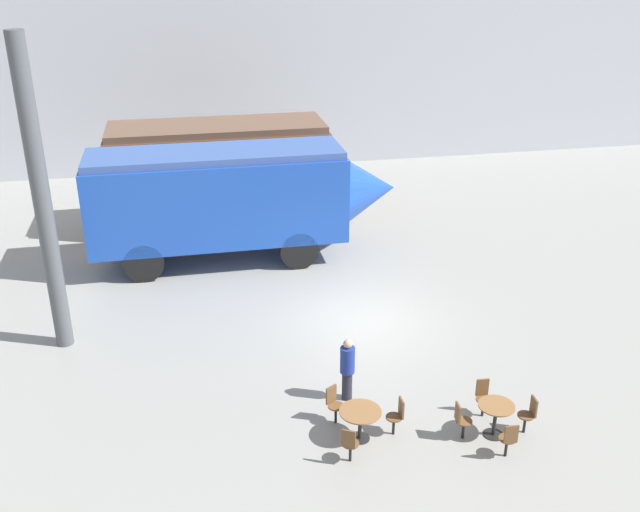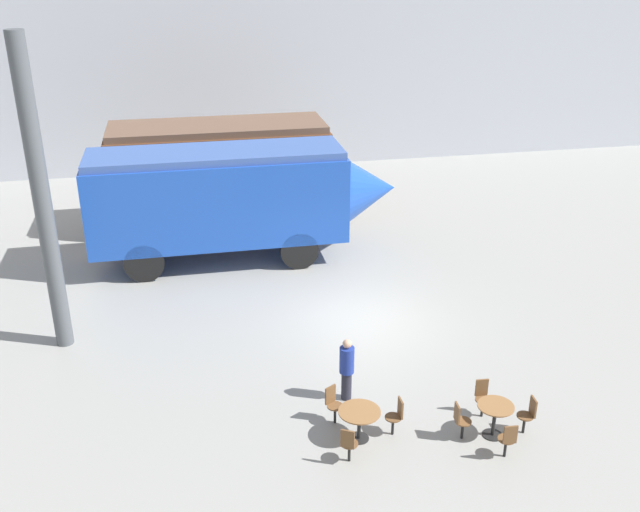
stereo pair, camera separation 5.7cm
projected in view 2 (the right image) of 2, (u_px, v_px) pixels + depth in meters
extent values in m
plane|color=gray|center=(360.00, 319.00, 20.12)|extent=(80.00, 80.00, 0.00)
cube|color=#B2B7C1|center=(278.00, 69.00, 32.17)|extent=(44.00, 0.15, 9.00)
cube|color=brown|center=(220.00, 168.00, 26.19)|extent=(7.88, 2.87, 2.82)
cube|color=brown|center=(217.00, 127.00, 25.57)|extent=(7.73, 2.64, 0.24)
cylinder|color=black|center=(290.00, 217.00, 26.02)|extent=(1.13, 0.12, 1.13)
cylinder|color=black|center=(279.00, 193.00, 28.49)|extent=(1.13, 0.12, 1.13)
cylinder|color=black|center=(158.00, 226.00, 25.17)|extent=(1.13, 0.12, 1.13)
cylinder|color=black|center=(158.00, 201.00, 27.64)|extent=(1.13, 0.12, 1.13)
cube|color=blue|center=(218.00, 199.00, 22.96)|extent=(8.17, 2.46, 2.73)
cone|color=blue|center=(368.00, 189.00, 23.86)|extent=(1.84, 2.34, 2.34)
cube|color=#3A579D|center=(215.00, 154.00, 22.36)|extent=(8.01, 2.26, 0.24)
cylinder|color=black|center=(300.00, 251.00, 22.98)|extent=(1.25, 0.12, 1.25)
cylinder|color=black|center=(288.00, 225.00, 25.08)|extent=(1.25, 0.12, 1.25)
cylinder|color=black|center=(144.00, 263.00, 22.09)|extent=(1.25, 0.12, 1.25)
cylinder|color=black|center=(146.00, 236.00, 24.19)|extent=(1.25, 0.12, 1.25)
cylinder|color=black|center=(359.00, 438.00, 15.28)|extent=(0.44, 0.44, 0.02)
cylinder|color=black|center=(359.00, 425.00, 15.14)|extent=(0.08, 0.08, 0.66)
cylinder|color=olive|center=(359.00, 412.00, 15.00)|extent=(0.90, 0.90, 0.03)
cylinder|color=black|center=(492.00, 435.00, 15.38)|extent=(0.44, 0.44, 0.02)
cylinder|color=black|center=(494.00, 421.00, 15.23)|extent=(0.08, 0.08, 0.73)
cylinder|color=olive|center=(496.00, 406.00, 15.07)|extent=(0.78, 0.78, 0.03)
cylinder|color=black|center=(335.00, 415.00, 15.71)|extent=(0.06, 0.06, 0.42)
cylinder|color=brown|center=(335.00, 406.00, 15.62)|extent=(0.36, 0.36, 0.03)
cube|color=brown|center=(330.00, 395.00, 15.63)|extent=(0.27, 0.18, 0.42)
cylinder|color=black|center=(349.00, 452.00, 14.54)|extent=(0.06, 0.06, 0.42)
cylinder|color=brown|center=(349.00, 444.00, 14.45)|extent=(0.36, 0.36, 0.03)
cube|color=brown|center=(348.00, 439.00, 14.23)|extent=(0.27, 0.18, 0.42)
cylinder|color=black|center=(393.00, 426.00, 15.34)|extent=(0.06, 0.06, 0.42)
cylinder|color=brown|center=(393.00, 417.00, 15.25)|extent=(0.36, 0.36, 0.03)
cube|color=brown|center=(400.00, 408.00, 15.18)|extent=(0.04, 0.29, 0.42)
cylinder|color=black|center=(524.00, 425.00, 15.38)|extent=(0.06, 0.06, 0.42)
cylinder|color=brown|center=(525.00, 416.00, 15.29)|extent=(0.36, 0.36, 0.03)
cube|color=brown|center=(533.00, 407.00, 15.22)|extent=(0.06, 0.29, 0.42)
cylinder|color=black|center=(482.00, 408.00, 15.92)|extent=(0.06, 0.06, 0.42)
cylinder|color=brown|center=(483.00, 400.00, 15.83)|extent=(0.36, 0.36, 0.03)
cube|color=brown|center=(482.00, 387.00, 15.88)|extent=(0.29, 0.06, 0.42)
cylinder|color=black|center=(462.00, 430.00, 15.21)|extent=(0.06, 0.06, 0.42)
cylinder|color=brown|center=(463.00, 421.00, 15.12)|extent=(0.36, 0.36, 0.03)
cube|color=brown|center=(457.00, 413.00, 15.01)|extent=(0.06, 0.29, 0.42)
cylinder|color=black|center=(505.00, 448.00, 14.67)|extent=(0.06, 0.06, 0.42)
cylinder|color=brown|center=(506.00, 439.00, 14.58)|extent=(0.36, 0.36, 0.03)
cube|color=brown|center=(510.00, 435.00, 14.35)|extent=(0.29, 0.06, 0.42)
cylinder|color=#262633|center=(346.00, 385.00, 16.49)|extent=(0.24, 0.24, 0.72)
cylinder|color=navy|center=(347.00, 360.00, 16.21)|extent=(0.34, 0.34, 0.64)
sphere|color=tan|center=(347.00, 344.00, 16.04)|extent=(0.21, 0.21, 0.21)
cylinder|color=#4C5156|center=(42.00, 201.00, 17.32)|extent=(0.44, 0.44, 8.00)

